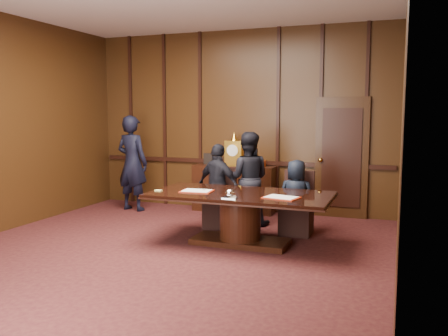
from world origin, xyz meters
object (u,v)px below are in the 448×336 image
object	(u,v)px
sideboard	(234,187)
signatory_left	(218,186)
signatory_right	(296,198)
witness_right	(247,179)
witness_left	(132,163)
conference_table	(240,210)

from	to	relation	value
sideboard	signatory_left	world-z (taller)	sideboard
signatory_right	witness_right	xyz separation A→B (m)	(-0.93, 0.41, 0.20)
signatory_right	witness_left	bearing A→B (deg)	-11.16
witness_left	witness_right	world-z (taller)	witness_left
conference_table	signatory_left	world-z (taller)	signatory_left
signatory_right	witness_left	xyz separation A→B (m)	(-3.42, 0.79, 0.33)
signatory_right	witness_right	bearing A→B (deg)	-22.03
witness_left	signatory_right	bearing A→B (deg)	174.72
conference_table	signatory_left	size ratio (longest dim) A/B	1.86
conference_table	witness_left	bearing A→B (deg)	150.13
signatory_left	signatory_right	xyz separation A→B (m)	(1.30, 0.00, -0.11)
sideboard	signatory_left	bearing A→B (deg)	-81.71
conference_table	signatory_left	bearing A→B (deg)	129.09
signatory_left	witness_right	xyz separation A→B (m)	(0.37, 0.41, 0.09)
conference_table	signatory_right	size ratio (longest dim) A/B	2.20
sideboard	witness_right	xyz separation A→B (m)	(0.57, -0.95, 0.31)
witness_left	conference_table	bearing A→B (deg)	157.84
sideboard	witness_left	xyz separation A→B (m)	(-1.92, -0.57, 0.45)
signatory_left	signatory_right	world-z (taller)	signatory_left
signatory_right	witness_left	world-z (taller)	witness_left
signatory_right	witness_right	size ratio (longest dim) A/B	0.75
signatory_left	signatory_right	distance (m)	1.30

